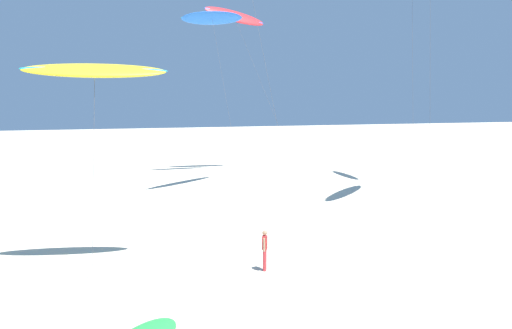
# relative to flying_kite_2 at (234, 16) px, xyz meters

# --- Properties ---
(flying_kite_2) EXTENTS (6.36, 10.31, 16.63)m
(flying_kite_2) POSITION_rel_flying_kite_2_xyz_m (0.00, 0.00, 0.00)
(flying_kite_2) COLOR red
(flying_kite_2) RESTS_ON ground
(flying_kite_4) EXTENTS (6.11, 8.68, 15.64)m
(flying_kite_4) POSITION_rel_flying_kite_2_xyz_m (-2.74, -1.45, -0.51)
(flying_kite_4) COLOR blue
(flying_kite_4) RESTS_ON ground
(flying_kite_5) EXTENTS (6.05, 3.81, 8.70)m
(flying_kite_5) POSITION_rel_flying_kite_2_xyz_m (-16.35, -29.09, -7.07)
(flying_kite_5) COLOR yellow
(flying_kite_5) RESTS_ON ground
(person_mid_field) EXTENTS (0.32, 0.46, 1.70)m
(person_mid_field) POSITION_rel_flying_kite_2_xyz_m (-10.13, -32.57, -14.37)
(person_mid_field) COLOR red
(person_mid_field) RESTS_ON ground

